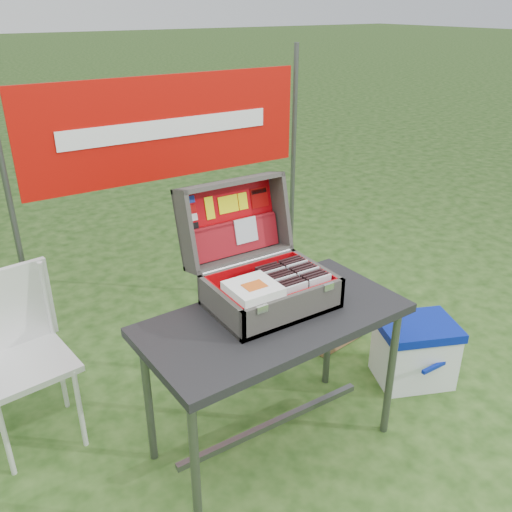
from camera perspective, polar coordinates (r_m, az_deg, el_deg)
ground at (r=2.78m, az=2.60°, el=-18.37°), size 80.00×80.00×0.00m
table at (r=2.51m, az=1.84°, el=-13.23°), size 1.17×0.62×0.71m
table_top at (r=2.31m, az=1.96°, el=-6.69°), size 1.17×0.62×0.04m
table_leg_fl at (r=2.19m, az=-6.43°, el=-21.18°), size 0.04×0.04×0.67m
table_leg_fr at (r=2.66m, az=13.98°, el=-12.03°), size 0.04×0.04×0.67m
table_leg_bl at (r=2.50m, az=-11.27°, el=-14.60°), size 0.04×0.04×0.67m
table_leg_br at (r=2.92m, az=7.65°, el=-7.75°), size 0.04×0.04×0.67m
table_brace at (r=2.66m, az=1.77°, el=-17.22°), size 0.99×0.03×0.03m
suitcase at (r=2.31m, az=0.76°, el=0.54°), size 0.52×0.53×0.48m
suitcase_base_bottom at (r=2.37m, az=1.54°, el=-5.03°), size 0.52×0.37×0.02m
suitcase_base_wall_front at (r=2.22m, az=4.09°, el=-5.60°), size 0.52×0.02×0.14m
suitcase_base_wall_back at (r=2.47m, az=-0.72°, el=-2.14°), size 0.52×0.02×0.14m
suitcase_base_wall_left at (r=2.23m, az=-3.75°, el=-5.45°), size 0.02×0.37×0.14m
suitcase_base_wall_right at (r=2.47m, az=6.31°, el=-2.25°), size 0.02×0.37×0.14m
suitcase_liner_floor at (r=2.36m, az=1.54°, el=-4.75°), size 0.48×0.33×0.01m
suitcase_latch_left at (r=2.10m, az=0.65°, el=-5.61°), size 0.05×0.01×0.03m
suitcase_latch_right at (r=2.27m, az=7.65°, el=-3.24°), size 0.05×0.01×0.03m
suitcase_hinge at (r=2.44m, az=-0.85°, el=-0.61°), size 0.46×0.02×0.02m
suitcase_lid_back at (r=2.52m, az=-2.90°, el=3.85°), size 0.52×0.11×0.36m
suitcase_lid_rim_far at (r=2.44m, az=-2.80°, el=7.73°), size 0.52×0.14×0.05m
suitcase_lid_rim_near at (r=2.50m, az=-1.70°, el=-0.16°), size 0.52×0.14×0.05m
suitcase_lid_rim_left at (r=2.36m, az=-7.42°, el=2.52°), size 0.02×0.22×0.39m
suitcase_lid_rim_right at (r=2.59m, az=2.48°, el=4.82°), size 0.02×0.22×0.39m
suitcase_lid_liner at (r=2.51m, az=-2.76°, el=3.82°), size 0.47×0.08×0.32m
suitcase_liner_wall_front at (r=2.22m, az=3.90°, el=-5.24°), size 0.48×0.01×0.12m
suitcase_liner_wall_back at (r=2.45m, az=-0.56°, el=-2.04°), size 0.48×0.01×0.12m
suitcase_liner_wall_left at (r=2.23m, az=-3.46°, el=-5.13°), size 0.01×0.33×0.12m
suitcase_liner_wall_right at (r=2.46m, az=6.08°, el=-2.12°), size 0.01×0.33×0.12m
suitcase_lid_pocket at (r=2.50m, az=-2.28°, el=1.88°), size 0.46×0.07×0.15m
suitcase_pocket_edge at (r=2.49m, az=-2.44°, el=3.52°), size 0.45×0.02×0.02m
suitcase_pocket_cd at (r=2.51m, az=-1.08°, el=2.72°), size 0.12×0.04×0.11m
lid_sticker_cc_a at (r=2.40m, az=-7.03°, el=5.90°), size 0.05×0.01×0.03m
lid_sticker_cc_b at (r=2.41m, az=-6.88°, el=4.97°), size 0.05×0.01×0.03m
lid_sticker_cc_c at (r=2.41m, az=-6.74°, el=4.04°), size 0.05×0.01×0.03m
lid_sticker_cc_d at (r=2.42m, az=-6.59°, el=3.11°), size 0.05×0.01×0.03m
lid_card_neon_tall at (r=2.45m, az=-4.89°, el=5.05°), size 0.04×0.03×0.10m
lid_card_neon_main at (r=2.49m, az=-2.93°, el=5.47°), size 0.10×0.02×0.08m
lid_card_neon_small at (r=2.53m, az=-1.39°, el=5.80°), size 0.05×0.02×0.08m
lid_sticker_band at (r=2.57m, az=0.37°, el=6.17°), size 0.09×0.02×0.09m
lid_sticker_band_bar at (r=2.57m, az=0.29°, el=6.83°), size 0.08×0.01×0.02m
cd_left_0 at (r=2.25m, az=4.24°, el=-4.50°), size 0.11×0.01×0.13m
cd_left_1 at (r=2.26m, az=3.93°, el=-4.28°), size 0.11×0.01×0.13m
cd_left_2 at (r=2.27m, az=3.63°, el=-4.07°), size 0.11×0.01×0.13m
cd_left_3 at (r=2.29m, az=3.33°, el=-3.87°), size 0.11×0.01×0.13m
cd_left_4 at (r=2.30m, az=3.03°, el=-3.66°), size 0.11×0.01×0.13m
cd_left_5 at (r=2.32m, az=2.74°, el=-3.46°), size 0.11×0.01×0.13m
cd_left_6 at (r=2.33m, az=2.45°, el=-3.26°), size 0.11×0.01×0.13m
cd_left_7 at (r=2.35m, az=2.17°, el=-3.06°), size 0.11×0.01×0.13m
cd_left_8 at (r=2.36m, az=1.89°, el=-2.87°), size 0.11×0.01×0.13m
cd_left_9 at (r=2.38m, az=1.61°, el=-2.67°), size 0.11×0.01×0.13m
cd_left_10 at (r=2.39m, az=1.34°, el=-2.48°), size 0.11×0.01×0.13m
cd_left_11 at (r=2.41m, az=1.07°, el=-2.30°), size 0.11×0.01×0.13m
cd_right_0 at (r=2.32m, az=6.71°, el=-3.65°), size 0.11×0.01×0.13m
cd_right_1 at (r=2.33m, az=6.40°, el=-3.45°), size 0.11×0.01×0.13m
cd_right_2 at (r=2.34m, az=6.09°, el=-3.25°), size 0.11×0.01×0.13m
cd_right_3 at (r=2.36m, az=5.78°, el=-3.06°), size 0.11×0.01×0.13m
cd_right_4 at (r=2.37m, az=5.48°, el=-2.87°), size 0.11×0.01×0.13m
cd_right_5 at (r=2.38m, az=5.18°, el=-2.67°), size 0.11×0.01×0.13m
cd_right_6 at (r=2.40m, az=4.89°, el=-2.48°), size 0.11×0.01×0.13m
cd_right_7 at (r=2.41m, az=4.60°, el=-2.30°), size 0.11×0.01×0.13m
cd_right_8 at (r=2.43m, az=4.31°, el=-2.11°), size 0.11×0.01×0.13m
cd_right_9 at (r=2.44m, az=4.03°, el=-1.93°), size 0.11×0.01×0.13m
cd_right_10 at (r=2.46m, az=3.75°, el=-1.75°), size 0.11×0.01×0.13m
cd_right_11 at (r=2.47m, az=3.47°, el=-1.57°), size 0.11×0.01×0.13m
songbook_0 at (r=2.19m, az=-0.30°, el=-3.80°), size 0.19×0.19×0.00m
songbook_1 at (r=2.19m, az=-0.31°, el=-3.68°), size 0.19×0.19×0.00m
songbook_2 at (r=2.18m, az=-0.31°, el=-3.57°), size 0.19×0.19×0.00m
songbook_3 at (r=2.18m, az=-0.31°, el=-3.45°), size 0.19×0.19×0.00m
songbook_4 at (r=2.18m, az=-0.31°, el=-3.34°), size 0.19×0.19×0.00m
songbook_5 at (r=2.18m, az=-0.31°, el=-3.22°), size 0.19×0.19×0.00m
songbook_6 at (r=2.18m, az=-0.31°, el=-3.11°), size 0.19×0.19×0.00m
songbook_graphic at (r=2.17m, az=-0.16°, el=-3.12°), size 0.09×0.07×0.00m
cooler at (r=3.13m, az=16.33°, el=-9.62°), size 0.50×0.44×0.36m
cooler_body at (r=3.14m, az=16.28°, el=-9.99°), size 0.47×0.42×0.31m
cooler_lid at (r=3.05m, az=16.69°, el=-7.21°), size 0.50×0.44×0.05m
cooler_handle at (r=3.04m, az=18.70°, el=-10.79°), size 0.24×0.02×0.02m
chair at (r=2.71m, az=-22.91°, el=-10.68°), size 0.43×0.46×0.84m
chair_seat at (r=2.70m, az=-22.95°, el=-10.51°), size 0.43×0.43×0.03m
chair_backrest at (r=2.75m, az=-24.44°, el=-4.98°), size 0.38×0.08×0.40m
chair_leg_fl at (r=2.69m, az=-24.90°, el=-16.89°), size 0.02×0.02×0.43m
chair_leg_fr at (r=2.72m, az=-18.04°, el=-15.09°), size 0.02×0.02×0.43m
chair_leg_br at (r=2.97m, az=-19.82°, el=-11.48°), size 0.02×0.02×0.43m
chair_upright_right at (r=2.77m, az=-21.15°, el=-4.35°), size 0.02×0.02×0.40m
cardboard_box at (r=3.33m, az=8.77°, el=-6.35°), size 0.38×0.16×0.39m
banner_post_left at (r=2.95m, az=-23.84°, el=1.77°), size 0.03×0.03×1.70m
banner_post_right at (r=3.57m, az=3.87°, el=7.78°), size 0.03×0.03×1.70m
banner at (r=3.03m, az=-9.18°, el=13.18°), size 1.60×0.02×0.55m
banner_text at (r=3.02m, az=-9.09°, el=13.14°), size 1.20×0.00×0.10m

